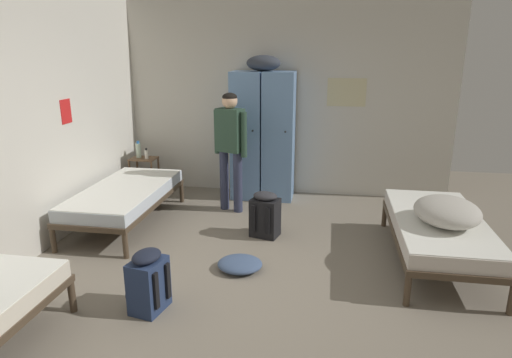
# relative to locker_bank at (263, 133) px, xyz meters

# --- Properties ---
(ground_plane) EXTENTS (9.14, 9.14, 0.00)m
(ground_plane) POSITION_rel_locker_bank_xyz_m (0.28, -2.58, -0.97)
(ground_plane) COLOR gray
(room_backdrop) EXTENTS (4.87, 5.77, 2.87)m
(room_backdrop) POSITION_rel_locker_bank_xyz_m (-1.02, -1.25, 0.46)
(room_backdrop) COLOR beige
(room_backdrop) RESTS_ON ground_plane
(locker_bank) EXTENTS (0.90, 0.55, 2.07)m
(locker_bank) POSITION_rel_locker_bank_xyz_m (0.00, 0.00, 0.00)
(locker_bank) COLOR #6B93C6
(locker_bank) RESTS_ON ground_plane
(shelf_unit) EXTENTS (0.38, 0.30, 0.57)m
(shelf_unit) POSITION_rel_locker_bank_xyz_m (-1.80, -0.19, -0.62)
(shelf_unit) COLOR brown
(shelf_unit) RESTS_ON ground_plane
(bed_right) EXTENTS (0.90, 1.90, 0.49)m
(bed_right) POSITION_rel_locker_bank_xyz_m (2.11, -1.83, -0.59)
(bed_right) COLOR #473828
(bed_right) RESTS_ON ground_plane
(bed_left_rear) EXTENTS (0.90, 1.90, 0.49)m
(bed_left_rear) POSITION_rel_locker_bank_xyz_m (-1.55, -1.38, -0.59)
(bed_left_rear) COLOR #473828
(bed_left_rear) RESTS_ON ground_plane
(bedding_heap) EXTENTS (0.63, 0.75, 0.26)m
(bedding_heap) POSITION_rel_locker_bank_xyz_m (2.13, -1.97, -0.35)
(bedding_heap) COLOR #B7B2A8
(bedding_heap) RESTS_ON bed_right
(person_traveler) EXTENTS (0.48, 0.32, 1.61)m
(person_traveler) POSITION_rel_locker_bank_xyz_m (-0.34, -0.66, 0.00)
(person_traveler) COLOR #2D334C
(person_traveler) RESTS_ON ground_plane
(water_bottle) EXTENTS (0.08, 0.08, 0.25)m
(water_bottle) POSITION_rel_locker_bank_xyz_m (-1.88, -0.17, -0.29)
(water_bottle) COLOR silver
(water_bottle) RESTS_ON shelf_unit
(lotion_bottle) EXTENTS (0.06, 0.06, 0.16)m
(lotion_bottle) POSITION_rel_locker_bank_xyz_m (-1.73, -0.23, -0.33)
(lotion_bottle) COLOR white
(lotion_bottle) RESTS_ON shelf_unit
(backpack_navy) EXTENTS (0.38, 0.36, 0.55)m
(backpack_navy) POSITION_rel_locker_bank_xyz_m (-0.50, -3.17, -0.71)
(backpack_navy) COLOR navy
(backpack_navy) RESTS_ON ground_plane
(backpack_black) EXTENTS (0.37, 0.38, 0.55)m
(backpack_black) POSITION_rel_locker_bank_xyz_m (0.25, -1.45, -0.71)
(backpack_black) COLOR black
(backpack_black) RESTS_ON ground_plane
(clothes_pile_denim) EXTENTS (0.46, 0.42, 0.12)m
(clothes_pile_denim) POSITION_rel_locker_bank_xyz_m (0.12, -2.34, -0.91)
(clothes_pile_denim) COLOR #42567A
(clothes_pile_denim) RESTS_ON ground_plane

